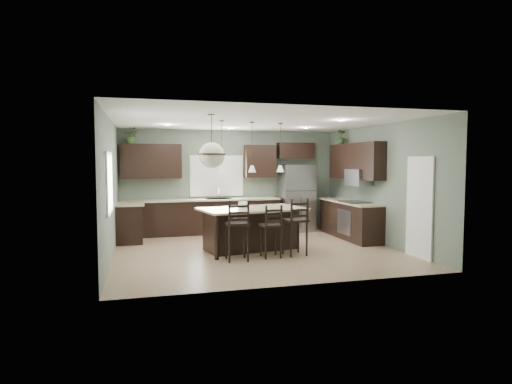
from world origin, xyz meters
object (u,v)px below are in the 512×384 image
object	(u,v)px
refrigerator	(296,198)
kitchen_island	(252,229)
bar_stool_center	(271,231)
bar_stool_right	(295,227)
serving_dish	(244,205)
plant_back_left	(131,136)
bar_stool_left	(237,230)

from	to	relation	value
refrigerator	kitchen_island	bearing A→B (deg)	-129.91
bar_stool_center	bar_stool_right	distance (m)	0.55
serving_dish	plant_back_left	world-z (taller)	plant_back_left
plant_back_left	bar_stool_center	bearing A→B (deg)	-50.48
plant_back_left	refrigerator	bearing A→B (deg)	-3.59
kitchen_island	bar_stool_right	bearing A→B (deg)	-57.46
kitchen_island	bar_stool_center	xyz separation A→B (m)	(0.17, -0.83, 0.08)
bar_stool_left	plant_back_left	bearing A→B (deg)	123.10
serving_dish	plant_back_left	size ratio (longest dim) A/B	0.58
bar_stool_center	plant_back_left	size ratio (longest dim) A/B	2.59
kitchen_island	bar_stool_right	size ratio (longest dim) A/B	1.86
serving_dish	plant_back_left	distance (m)	3.82
kitchen_island	bar_stool_left	xyz separation A→B (m)	(-0.54, -0.92, 0.14)
kitchen_island	serving_dish	world-z (taller)	serving_dish
plant_back_left	kitchen_island	bearing A→B (deg)	-44.11
bar_stool_left	bar_stool_right	distance (m)	1.27
refrigerator	bar_stool_right	world-z (taller)	refrigerator
serving_dish	bar_stool_left	size ratio (longest dim) A/B	0.20
kitchen_island	bar_stool_center	size ratio (longest dim) A/B	2.06
refrigerator	kitchen_island	world-z (taller)	refrigerator
serving_dish	bar_stool_right	size ratio (longest dim) A/B	0.20
bar_stool_center	kitchen_island	bearing A→B (deg)	99.37
kitchen_island	plant_back_left	xyz separation A→B (m)	(-2.56, 2.49, 2.14)
kitchen_island	bar_stool_left	distance (m)	1.08
kitchen_island	plant_back_left	world-z (taller)	plant_back_left
refrigerator	serving_dish	xyz separation A→B (m)	(-2.04, -2.25, 0.07)
serving_dish	bar_stool_center	xyz separation A→B (m)	(0.37, -0.80, -0.46)
bar_stool_left	bar_stool_center	xyz separation A→B (m)	(0.72, 0.09, -0.06)
kitchen_island	plant_back_left	size ratio (longest dim) A/B	5.35
kitchen_island	plant_back_left	bearing A→B (deg)	125.16
refrigerator	serving_dish	distance (m)	3.04
refrigerator	bar_stool_left	bearing A→B (deg)	-127.36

